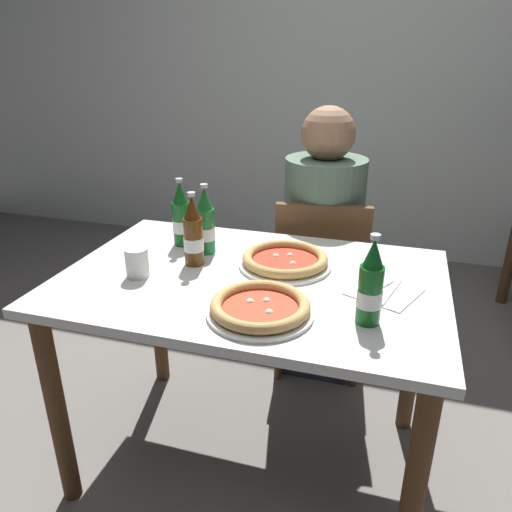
{
  "coord_description": "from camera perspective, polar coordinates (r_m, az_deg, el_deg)",
  "views": [
    {
      "loc": [
        0.41,
        -1.33,
        1.42
      ],
      "look_at": [
        0.0,
        0.05,
        0.8
      ],
      "focal_mm": 34.2,
      "sensor_mm": 36.0,
      "label": 1
    }
  ],
  "objects": [
    {
      "name": "beer_bottle_center",
      "position": [
        1.7,
        -5.93,
        3.69
      ],
      "size": [
        0.07,
        0.07,
        0.25
      ],
      "color": "#196B2D",
      "rests_on": "dining_table_main"
    },
    {
      "name": "ground_plane",
      "position": [
        1.98,
        -0.45,
        -22.34
      ],
      "size": [
        8.0,
        8.0,
        0.0
      ],
      "primitive_type": "plane",
      "color": "slate"
    },
    {
      "name": "napkin_with_cutlery",
      "position": [
        1.49,
        14.75,
        -4.05
      ],
      "size": [
        0.24,
        0.24,
        0.01
      ],
      "color": "white",
      "rests_on": "dining_table_main"
    },
    {
      "name": "pizza_margherita_near",
      "position": [
        1.61,
        3.4,
        -0.51
      ],
      "size": [
        0.31,
        0.31,
        0.04
      ],
      "color": "white",
      "rests_on": "dining_table_main"
    },
    {
      "name": "beer_bottle_left",
      "position": [
        1.78,
        -8.71,
        4.48
      ],
      "size": [
        0.07,
        0.07,
        0.25
      ],
      "color": "#14591E",
      "rests_on": "dining_table_main"
    },
    {
      "name": "beer_bottle_right",
      "position": [
        1.28,
        13.24,
        -3.52
      ],
      "size": [
        0.07,
        0.07,
        0.25
      ],
      "color": "#14591E",
      "rests_on": "dining_table_main"
    },
    {
      "name": "pizza_marinara_far",
      "position": [
        1.32,
        0.49,
        -6.05
      ],
      "size": [
        0.29,
        0.29,
        0.04
      ],
      "color": "white",
      "rests_on": "dining_table_main"
    },
    {
      "name": "dining_table_main",
      "position": [
        1.6,
        -0.52,
        -6.11
      ],
      "size": [
        1.2,
        0.8,
        0.75
      ],
      "color": "silver",
      "rests_on": "ground_plane"
    },
    {
      "name": "beer_bottle_extra",
      "position": [
        1.61,
        -7.35,
        2.49
      ],
      "size": [
        0.07,
        0.07,
        0.25
      ],
      "color": "#512D0F",
      "rests_on": "dining_table_main"
    },
    {
      "name": "chair_behind_table",
      "position": [
        2.17,
        7.55,
        -2.54
      ],
      "size": [
        0.45,
        0.45,
        0.85
      ],
      "rotation": [
        0.0,
        0.0,
        3.28
      ],
      "color": "brown",
      "rests_on": "ground_plane"
    },
    {
      "name": "paper_cup",
      "position": [
        1.57,
        -13.74,
        -0.75
      ],
      "size": [
        0.07,
        0.07,
        0.09
      ],
      "primitive_type": "cylinder",
      "color": "white",
      "rests_on": "dining_table_main"
    },
    {
      "name": "back_wall_tiled",
      "position": [
        3.55,
        10.75,
        20.92
      ],
      "size": [
        7.0,
        0.1,
        2.6
      ],
      "primitive_type": "cube",
      "color": "silver",
      "rests_on": "ground_plane"
    },
    {
      "name": "diner_seated",
      "position": [
        2.18,
        7.67,
        0.45
      ],
      "size": [
        0.34,
        0.34,
        1.21
      ],
      "color": "#2D3342",
      "rests_on": "ground_plane"
    }
  ]
}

